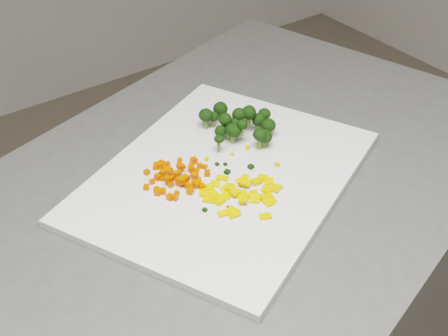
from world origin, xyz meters
TOP-DOWN VIEW (x-y plane):
  - cutting_board at (-0.09, 0.11)m, footprint 0.55×0.50m
  - carrot_pile at (-0.15, 0.14)m, footprint 0.10×0.10m
  - pepper_pile at (-0.10, 0.05)m, footprint 0.11×0.11m
  - broccoli_pile at (-0.01, 0.19)m, footprint 0.12×0.12m
  - carrot_cube_0 at (-0.17, 0.14)m, footprint 0.01×0.01m
  - carrot_cube_1 at (-0.18, 0.18)m, footprint 0.01×0.01m
  - carrot_cube_2 at (-0.16, 0.15)m, footprint 0.01×0.01m
  - carrot_cube_3 at (-0.15, 0.14)m, footprint 0.01×0.01m
  - carrot_cube_4 at (-0.16, 0.15)m, footprint 0.01×0.01m
  - carrot_cube_5 at (-0.12, 0.14)m, footprint 0.01×0.01m
  - carrot_cube_6 at (-0.15, 0.16)m, footprint 0.01×0.01m
  - carrot_cube_7 at (-0.17, 0.13)m, footprint 0.01×0.01m
  - carrot_cube_8 at (-0.17, 0.15)m, footprint 0.01×0.01m
  - carrot_cube_9 at (-0.12, 0.14)m, footprint 0.01×0.01m
  - carrot_cube_10 at (-0.16, 0.15)m, footprint 0.01×0.01m
  - carrot_cube_11 at (-0.17, 0.11)m, footprint 0.01×0.01m
  - carrot_cube_12 at (-0.15, 0.12)m, footprint 0.01×0.01m
  - carrot_cube_13 at (-0.17, 0.14)m, footprint 0.01×0.01m
  - carrot_cube_14 at (-0.15, 0.13)m, footprint 0.01×0.01m
  - carrot_cube_15 at (-0.16, 0.13)m, footprint 0.01×0.01m
  - carrot_cube_16 at (-0.13, 0.11)m, footprint 0.01×0.01m
  - carrot_cube_17 at (-0.13, 0.13)m, footprint 0.01×0.01m
  - carrot_cube_18 at (-0.11, 0.16)m, footprint 0.01×0.01m
  - carrot_cube_19 at (-0.19, 0.12)m, footprint 0.01×0.01m
  - carrot_cube_20 at (-0.17, 0.15)m, footprint 0.01×0.01m
  - carrot_cube_21 at (-0.16, 0.15)m, footprint 0.01×0.01m
  - carrot_cube_22 at (-0.19, 0.13)m, footprint 0.01×0.01m
  - carrot_cube_23 at (-0.17, 0.16)m, footprint 0.01×0.01m
  - carrot_cube_24 at (-0.13, 0.16)m, footprint 0.01×0.01m
  - carrot_cube_25 at (-0.15, 0.14)m, footprint 0.01×0.01m
  - carrot_cube_26 at (-0.15, 0.12)m, footprint 0.01×0.01m
  - carrot_cube_27 at (-0.14, 0.11)m, footprint 0.01×0.01m
  - carrot_cube_28 at (-0.13, 0.12)m, footprint 0.01×0.01m
  - carrot_cube_29 at (-0.20, 0.15)m, footprint 0.01×0.01m
  - carrot_cube_30 at (-0.15, 0.11)m, footprint 0.01×0.01m
  - carrot_cube_31 at (-0.15, 0.15)m, footprint 0.01×0.01m
  - carrot_cube_32 at (-0.15, 0.10)m, footprint 0.01×0.01m
  - carrot_cube_33 at (-0.15, 0.18)m, footprint 0.01×0.01m
  - carrot_cube_34 at (-0.16, 0.12)m, footprint 0.01×0.01m
  - carrot_cube_35 at (-0.16, 0.18)m, footprint 0.01×0.01m
  - carrot_cube_36 at (-0.11, 0.14)m, footprint 0.01×0.01m
  - carrot_cube_37 at (-0.17, 0.15)m, footprint 0.01×0.01m
  - carrot_cube_38 at (-0.15, 0.16)m, footprint 0.01×0.01m
  - carrot_cube_39 at (-0.13, 0.15)m, footprint 0.01×0.01m
  - carrot_cube_40 at (-0.19, 0.13)m, footprint 0.01×0.01m
  - carrot_cube_41 at (-0.17, 0.16)m, footprint 0.01×0.01m
  - carrot_cube_42 at (-0.16, 0.13)m, footprint 0.01×0.01m
  - carrot_cube_43 at (-0.15, 0.14)m, footprint 0.01×0.01m
  - carrot_cube_44 at (-0.14, 0.18)m, footprint 0.01×0.01m
  - carrot_cube_45 at (-0.19, 0.11)m, footprint 0.01×0.01m
  - carrot_cube_46 at (-0.15, 0.18)m, footprint 0.01×0.01m
  - carrot_cube_47 at (-0.14, 0.11)m, footprint 0.01×0.01m
  - carrot_cube_48 at (-0.17, 0.14)m, footprint 0.01×0.01m
  - carrot_cube_49 at (-0.15, 0.18)m, footprint 0.01×0.01m
  - carrot_cube_50 at (-0.13, 0.10)m, footprint 0.01×0.01m
  - carrot_cube_51 at (-0.13, 0.13)m, footprint 0.01×0.01m
  - carrot_cube_52 at (-0.16, 0.18)m, footprint 0.01×0.01m
  - carrot_cube_53 at (-0.16, 0.19)m, footprint 0.01×0.01m
  - carrot_cube_54 at (-0.18, 0.10)m, footprint 0.01×0.01m
  - carrot_cube_55 at (-0.12, 0.15)m, footprint 0.01×0.01m
  - carrot_cube_56 at (-0.11, 0.12)m, footprint 0.01×0.01m
  - carrot_cube_57 at (-0.13, 0.16)m, footprint 0.01×0.01m
  - carrot_cube_58 at (-0.19, 0.15)m, footprint 0.01×0.01m
  - carrot_cube_59 at (-0.12, 0.18)m, footprint 0.01×0.01m
  - pepper_chunk_0 at (-0.13, 0.03)m, footprint 0.02×0.02m
  - pepper_chunk_1 at (-0.14, 0.03)m, footprint 0.02×0.01m
  - pepper_chunk_2 at (-0.07, 0.02)m, footprint 0.02×0.02m
  - pepper_chunk_3 at (-0.04, 0.05)m, footprint 0.02×0.02m
  - pepper_chunk_4 at (-0.10, 0.06)m, footprint 0.02×0.02m
  - pepper_chunk_5 at (-0.07, 0.08)m, footprint 0.02×0.02m
  - pepper_chunk_6 at (-0.14, 0.07)m, footprint 0.03×0.02m
  - pepper_chunk_7 at (-0.13, 0.03)m, footprint 0.02×0.02m
  - pepper_chunk_8 at (-0.11, 0.10)m, footprint 0.02×0.02m
  - pepper_chunk_9 at (-0.06, 0.04)m, footprint 0.01×0.02m
  - pepper_chunk_10 at (-0.14, 0.09)m, footprint 0.02×0.02m
  - pepper_chunk_11 at (-0.11, 0.07)m, footprint 0.02×0.02m
  - pepper_chunk_12 at (-0.13, 0.08)m, footprint 0.01×0.02m
  - pepper_chunk_13 at (-0.05, 0.07)m, footprint 0.02×0.02m
  - pepper_chunk_14 at (-0.11, 0.08)m, footprint 0.01×0.02m
  - pepper_chunk_15 at (-0.06, 0.06)m, footprint 0.02×0.02m
  - pepper_chunk_16 at (-0.09, 0.03)m, footprint 0.02×0.02m
  - pepper_chunk_17 at (-0.06, 0.04)m, footprint 0.02×0.02m
  - pepper_chunk_18 at (-0.10, 0.07)m, footprint 0.02×0.02m
  - pepper_chunk_19 at (-0.10, -0.00)m, footprint 0.02×0.02m
  - pepper_chunk_20 at (-0.13, 0.06)m, footprint 0.02×0.02m
  - pepper_chunk_21 at (-0.08, 0.08)m, footprint 0.02×0.02m
  - pepper_chunk_22 at (-0.07, 0.02)m, footprint 0.02×0.02m
  - pepper_chunk_23 at (-0.10, 0.05)m, footprint 0.02×0.02m
  - pepper_chunk_24 at (-0.13, 0.06)m, footprint 0.02×0.01m
  - pepper_chunk_25 at (-0.11, 0.04)m, footprint 0.02×0.02m
  - pepper_chunk_26 at (-0.13, 0.07)m, footprint 0.02×0.02m
  - pepper_chunk_27 at (-0.13, 0.09)m, footprint 0.02×0.02m
  - pepper_chunk_28 at (-0.13, 0.09)m, footprint 0.02×0.02m
  - pepper_chunk_29 at (-0.08, 0.05)m, footprint 0.02×0.02m
  - pepper_chunk_30 at (-0.10, 0.10)m, footprint 0.02×0.02m
  - pepper_chunk_31 at (-0.07, 0.03)m, footprint 0.02×0.02m
  - pepper_chunk_32 at (-0.12, 0.06)m, footprint 0.02×0.02m
  - pepper_chunk_33 at (-0.10, 0.06)m, footprint 0.02×0.02m
  - pepper_chunk_34 at (-0.13, 0.10)m, footprint 0.02×0.02m
  - pepper_chunk_35 at (-0.05, 0.03)m, footprint 0.02×0.02m
  - pepper_chunk_36 at (-0.08, 0.07)m, footprint 0.02×0.02m
  - broccoli_floret_0 at (0.05, 0.18)m, footprint 0.03×0.03m
  - broccoli_floret_1 at (0.01, 0.13)m, footprint 0.04×0.04m
  - broccoli_floret_2 at (-0.02, 0.19)m, footprint 0.03×0.03m
  - broccoli_floret_3 at (-0.00, 0.24)m, footprint 0.04×0.04m
  - broccoli_floret_4 at (-0.00, 0.13)m, footprint 0.03×0.03m
  - broccoli_floret_5 at (-0.04, 0.23)m, footprint 0.03×0.03m
  - broccoli_floret_6 at (-0.01, 0.18)m, footprint 0.03×0.03m
  - broccoli_floret_7 at (-0.00, 0.19)m, footprint 0.03×0.03m
  - broccoli_floret_8 at (0.03, 0.17)m, footprint 0.03×0.03m
  - broccoli_floret_9 at (-0.02, 0.23)m, footprint 0.03×0.03m
  - broccoli_floret_10 at (-0.06, 0.16)m, footprint 0.02×0.02m
  - broccoli_floret_11 at (0.03, 0.21)m, footprint 0.02×0.02m
  - broccoli_floret_12 at (-0.01, 0.16)m, footprint 0.02×0.02m
  - broccoli_floret_13 at (-0.03, 0.18)m, footprint 0.02×0.02m
  - broccoli_floret_14 at (-0.02, 0.17)m, footprint 0.04×0.04m
  - broccoli_floret_15 at (0.02, 0.18)m, footprint 0.03×0.03m
  - broccoli_floret_16 at (-0.03, 0.23)m, footprint 0.02×0.02m
  - broccoli_floret_17 at (-0.04, 0.19)m, footprint 0.03×0.03m
  - broccoli_floret_18 at (0.03, 0.15)m, footprint 0.03×0.03m
  - stray_bit_0 at (-0.15, 0.11)m, footprint 0.01×0.01m
  - stray_bit_1 at (-0.08, 0.11)m, footprint 0.01×0.01m
  - stray_bit_2 at (-0.15, 0.16)m, footprint 0.01×0.01m
  - stray_bit_3 at (-0.13, 0.04)m, footprint 0.01×0.01m
  - stray_bit_4 at (-0.01, 0.08)m, footprint 0.01×0.01m
  - stray_bit_5 at (-0.02, 0.14)m, footprint 0.01×0.01m
  - stray_bit_6 at (-0.10, 0.04)m, footprint 0.01×0.01m
  - stray_bit_7 at (-0.16, 0.06)m, footprint 0.01×0.01m
  - stray_bit_8 at (-0.09, 0.05)m, footprint 0.01×0.01m
  - stray_bit_9 at (-0.10, 0.14)m, footprint 0.01×0.01m
  - stray_bit_10 at (-0.05, 0.14)m, footprint 0.01×0.01m
  - stray_bit_11 at (-0.04, 0.10)m, footprint 0.01×0.01m
  - stray_bit_12 at (-0.09, 0.15)m, footprint 0.01×0.01m
  - stray_bit_13 at (-0.08, 0.13)m, footprint 0.01×0.01m
  - stray_bit_14 at (-0.07, 0.13)m, footprint 0.01×0.01m

SIDE VIEW (x-z plane):
  - cutting_board at x=-0.09m, z-range 0.90..0.91m
  - stray_bit_3 at x=-0.13m, z-range 0.91..0.91m
  - stray_bit_6 at x=-0.10m, z-range 0.91..0.91m
  - pepper_chunk_22 at x=-0.07m, z-range 0.91..0.92m
  - pepper_chunk_19 at x=-0.10m, z-range 0.91..0.92m
  - pepper_chunk_20 at x=-0.13m, z-range 0.91..0.92m
  - pepper_chunk_3 at x=-0.04m, z-range 0.91..0.92m
  - pepper_chunk_29 at x=-0.08m, z-range 0.91..0.92m
  - pepper_chunk_9 at x=-0.06m, z-range 0.91..0.92m
  - pepper_chunk_14 at x=-0.11m, z-range 0.91..0.92m
  - pepper_chunk_33 at x=-0.10m, z-range 0.91..0.92m
  - pepper_chunk_10 at x=-0.14m, z-range 0.91..0.92m
  - pepper_chunk_6 at x=-0.14m, z-range 0.91..0.92m
  - pepper_chunk_8 at x=-0.11m, z-range 0.91..0.92m
  - stray_bit_14 at x=-0.07m, z-range 0.91..0.92m
  - stray_bit_10 at x=-0.05m, z-range 0.91..0.92m
  - pepper_chunk_32 at x=-0.12m, z-range 0.91..0.92m
  - pepper_chunk_5 at x=-0.07m, z-range 0.91..0.92m
  - pepper_chunk_30 at x=-0.10m, z-range 0.91..0.92m
  - pepper_chunk_15 at x=-0.06m, z-range 0.91..0.92m
  - pepper_chunk_34 at x=-0.13m, z-range 0.91..0.92m
  - pepper_chunk_26 at x=-0.13m, z-range 0.91..0.92m
  - stray_bit_13 at x=-0.08m, z-range 0.91..0.92m
  - pepper_chunk_28 at x=-0.13m, z-range 0.91..0.92m
  - pepper_chunk_16 at x=-0.09m, z-range 0.91..0.92m
  - pepper_chunk_23 at x=-0.10m, z-range 0.91..0.92m
  - stray_bit_7 at x=-0.16m, z-range 0.91..0.92m
  - pepper_chunk_21 at x=-0.08m, z-range 0.91..0.92m
  - pepper_chunk_27 at x=-0.13m, z-range 0.91..0.92m
  - pepper_chunk_1 at x=-0.14m, z-range 0.91..0.92m
  - pepper_chunk_12 at x=-0.13m, z-range 0.91..0.92m
  - pepper_chunk_0 at x=-0.13m, z-range 0.91..0.92m
  - pepper_chunk_2 at x=-0.07m, z-range 0.91..0.92m
  - pepper_chunk_35 at x=-0.05m, z-range 0.91..0.92m
  - pepper_chunk_13 at x=-0.05m, z-range 0.91..0.92m
  - pepper_chunk_17 at x=-0.06m, z-range 0.91..0.92m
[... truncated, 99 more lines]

